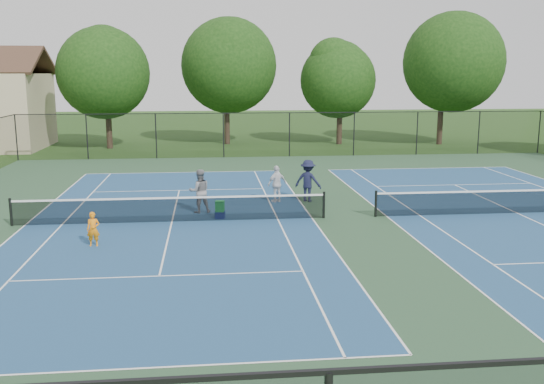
{
  "coord_description": "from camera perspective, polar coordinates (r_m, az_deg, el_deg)",
  "views": [
    {
      "loc": [
        -5.55,
        -22.98,
        5.66
      ],
      "look_at": [
        -3.22,
        -1.0,
        1.3
      ],
      "focal_mm": 40.0,
      "sensor_mm": 36.0,
      "label": 1
    }
  ],
  "objects": [
    {
      "name": "tree_back_b",
      "position": [
        49.01,
        -4.34,
        12.22
      ],
      "size": [
        7.6,
        7.6,
        10.03
      ],
      "color": "#2D2116",
      "rests_on": "ground"
    },
    {
      "name": "tennis_court_left",
      "position": [
        23.68,
        -9.41,
        -2.58
      ],
      "size": [
        12.0,
        23.83,
        1.07
      ],
      "color": "navy",
      "rests_on": "ground"
    },
    {
      "name": "ball_hopper",
      "position": [
        23.95,
        -4.93,
        -1.35
      ],
      "size": [
        0.38,
        0.34,
        0.43
      ],
      "primitive_type": "cube",
      "rotation": [
        0.0,
        0.0,
        -0.18
      ],
      "color": "green",
      "rests_on": "ball_crate"
    },
    {
      "name": "ground",
      "position": [
        24.3,
        7.32,
        -2.4
      ],
      "size": [
        140.0,
        140.0,
        0.0
      ],
      "primitive_type": "plane",
      "color": "#234716",
      "rests_on": "ground"
    },
    {
      "name": "perimeter_fence",
      "position": [
        23.98,
        7.41,
        1.32
      ],
      "size": [
        36.08,
        36.08,
        3.02
      ],
      "color": "black",
      "rests_on": "ground"
    },
    {
      "name": "bystander_a",
      "position": [
        26.83,
        0.46,
        0.77
      ],
      "size": [
        1.03,
        0.83,
        1.64
      ],
      "primitive_type": "imported",
      "rotation": [
        0.0,
        0.0,
        3.66
      ],
      "color": "silver",
      "rests_on": "ground"
    },
    {
      "name": "ball_crate",
      "position": [
        24.03,
        -4.91,
        -2.17
      ],
      "size": [
        0.42,
        0.38,
        0.28
      ],
      "primitive_type": "cube",
      "rotation": [
        0.0,
        0.0,
        -0.23
      ],
      "color": "navy",
      "rests_on": "ground"
    },
    {
      "name": "instructor",
      "position": [
        24.94,
        -6.83,
        0.08
      ],
      "size": [
        0.98,
        0.82,
        1.81
      ],
      "primitive_type": "imported",
      "rotation": [
        0.0,
        0.0,
        3.31
      ],
      "color": "gray",
      "rests_on": "ground"
    },
    {
      "name": "child_player",
      "position": [
        20.9,
        -16.48,
        -3.38
      ],
      "size": [
        0.43,
        0.28,
        1.16
      ],
      "primitive_type": "imported",
      "rotation": [
        0.0,
        0.0,
        0.02
      ],
      "color": "orange",
      "rests_on": "ground"
    },
    {
      "name": "court_pad",
      "position": [
        24.3,
        7.32,
        -2.39
      ],
      "size": [
        36.0,
        36.0,
        0.01
      ],
      "primitive_type": "cube",
      "color": "#294A32",
      "rests_on": "ground"
    },
    {
      "name": "tennis_court_right",
      "position": [
        26.76,
        22.07,
        -1.67
      ],
      "size": [
        12.0,
        23.83,
        1.07
      ],
      "color": "navy",
      "rests_on": "ground"
    },
    {
      "name": "tree_back_a",
      "position": [
        47.57,
        -15.37,
        11.22
      ],
      "size": [
        6.8,
        6.8,
        9.15
      ],
      "color": "#2D2116",
      "rests_on": "ground"
    },
    {
      "name": "tree_back_c",
      "position": [
        49.12,
        6.46,
        10.88
      ],
      "size": [
        6.0,
        6.0,
        8.4
      ],
      "color": "#2D2116",
      "rests_on": "ground"
    },
    {
      "name": "tree_back_d",
      "position": [
        50.52,
        15.85,
        12.07
      ],
      "size": [
        7.8,
        7.8,
        10.37
      ],
      "color": "#2D2116",
      "rests_on": "ground"
    },
    {
      "name": "bystander_b",
      "position": [
        27.0,
        3.4,
        1.06
      ],
      "size": [
        1.39,
        1.18,
        1.87
      ],
      "primitive_type": "imported",
      "rotation": [
        0.0,
        0.0,
        2.65
      ],
      "color": "#171932",
      "rests_on": "ground"
    }
  ]
}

